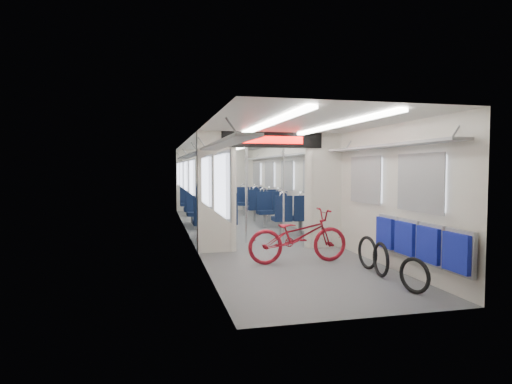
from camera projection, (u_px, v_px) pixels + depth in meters
carriage at (252, 173)px, 10.07m from camera, size 12.00×12.02×2.31m
bicycle at (298, 236)px, 7.23m from camera, size 1.74×0.62×0.91m
flip_bench at (418, 241)px, 5.99m from camera, size 0.12×2.14×0.56m
bike_hoop_a at (414, 277)px, 5.46m from camera, size 0.19×0.46×0.47m
bike_hoop_b at (381, 261)px, 6.29m from camera, size 0.10×0.52×0.52m
bike_hoop_c at (367, 254)px, 6.78m from camera, size 0.08×0.53×0.53m
seat_bay_near_left at (210, 210)px, 10.44m from camera, size 0.96×2.32×1.18m
seat_bay_near_right at (282, 210)px, 10.98m from camera, size 0.89×1.96×1.07m
seat_bay_far_left at (197, 201)px, 13.40m from camera, size 0.96×2.30×1.17m
seat_bay_far_right at (256, 202)px, 13.71m from camera, size 0.89×1.98×1.07m
stanchion_near_left at (246, 189)px, 9.15m from camera, size 0.04×0.04×2.30m
stanchion_near_right at (284, 190)px, 8.87m from camera, size 0.04×0.04×2.30m
stanchion_far_left at (228, 184)px, 11.93m from camera, size 0.04×0.04×2.30m
stanchion_far_right at (247, 184)px, 11.91m from camera, size 0.04×0.04×2.30m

